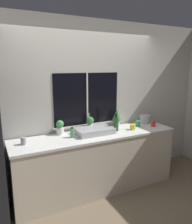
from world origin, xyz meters
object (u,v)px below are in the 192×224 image
Objects in this scene: sink at (94,131)px; potted_plant_center at (90,123)px; potted_plant_left at (60,127)px; mug_red at (153,124)px; soap_bottle at (72,133)px; mug_grey at (23,141)px; kettle at (145,119)px; potted_plant_right at (117,116)px; mug_yellow at (133,127)px; bottle_tall at (116,124)px; mug_green at (138,124)px.

sink is 0.22m from potted_plant_center.
potted_plant_left is 2.38× the size of mug_red.
soap_bottle is (-0.40, -0.22, -0.06)m from potted_plant_center.
kettle reaches higher than mug_grey.
potted_plant_right is at bearing 7.49° from mug_grey.
potted_plant_left is 2.39× the size of mug_yellow.
potted_plant_left is 1.60m from kettle.
potted_plant_right reaches higher than potted_plant_center.
kettle is at bearing 12.67° from bottle_tall.
bottle_tall is at bearing -32.07° from potted_plant_center.
mug_grey is 1.06× the size of mug_yellow.
mug_grey is 1.93m from mug_green.
potted_plant_left is at bearing 180.00° from potted_plant_center.
mug_red is (1.10, -0.10, 0.00)m from sink.
mug_green is at bearing 1.03° from mug_grey.
potted_plant_left is at bearing 172.55° from mug_green.
mug_grey is at bearing -172.51° from potted_plant_right.
potted_plant_right is at bearing 113.38° from mug_yellow.
bottle_tall is at bearing -0.60° from mug_grey.
soap_bottle reaches higher than mug_yellow.
mug_red is 0.94× the size of mug_grey.
soap_bottle is (-0.92, -0.22, -0.11)m from potted_plant_right.
potted_plant_right is 0.95m from soap_bottle.
bottle_tall reaches higher than mug_red.
mug_yellow is (-0.44, 0.00, -0.00)m from mug_red.
potted_plant_center is 1.11m from mug_grey.
mug_green is at bearing -7.45° from potted_plant_left.
kettle is at bearing 3.91° from mug_grey.
sink reaches higher than potted_plant_left.
potted_plant_left reaches higher than mug_green.
potted_plant_right reaches higher than mug_yellow.
sink is at bearing 3.70° from soap_bottle.
sink is at bearing -22.35° from potted_plant_left.
mug_red is at bearing -2.26° from mug_grey.
bottle_tall is at bearing -14.57° from potted_plant_left.
mug_yellow is (1.73, -0.08, -0.01)m from mug_grey.
sink is 2.59× the size of potted_plant_center.
soap_bottle is 0.56× the size of bottle_tall.
sink is 1.06m from mug_grey.
sink reaches higher than soap_bottle.
bottle_tall reaches higher than potted_plant_center.
potted_plant_center is at bearing 155.50° from mug_yellow.
mug_green is at bearing -28.61° from potted_plant_right.
potted_plant_center reaches higher than mug_yellow.
potted_plant_left is (-0.49, 0.20, 0.07)m from sink.
kettle is (0.01, 0.23, 0.04)m from mug_red.
sink is 0.59m from potted_plant_right.
potted_plant_right is 3.03× the size of mug_grey.
mug_yellow is (0.64, -0.29, -0.08)m from potted_plant_center.
mug_green is (-0.24, 0.12, 0.00)m from mug_red.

